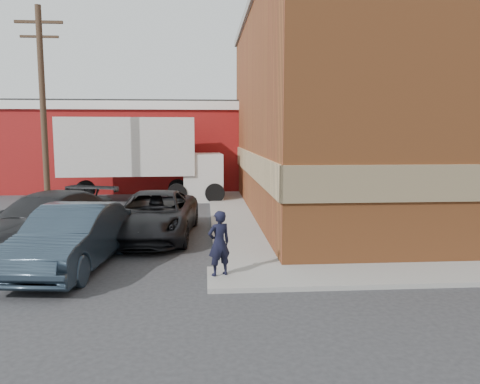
# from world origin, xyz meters

# --- Properties ---
(ground) EXTENTS (90.00, 90.00, 0.00)m
(ground) POSITION_xyz_m (0.00, 0.00, 0.00)
(ground) COLOR #28282B
(ground) RESTS_ON ground
(brick_building) EXTENTS (14.25, 18.25, 9.36)m
(brick_building) POSITION_xyz_m (8.50, 9.00, 4.68)
(brick_building) COLOR brown
(brick_building) RESTS_ON ground
(sidewalk_west) EXTENTS (1.80, 18.00, 0.12)m
(sidewalk_west) POSITION_xyz_m (0.60, 9.00, 0.06)
(sidewalk_west) COLOR gray
(sidewalk_west) RESTS_ON ground
(warehouse) EXTENTS (16.30, 8.30, 5.60)m
(warehouse) POSITION_xyz_m (-6.00, 20.00, 2.81)
(warehouse) COLOR maroon
(warehouse) RESTS_ON ground
(utility_pole) EXTENTS (2.00, 0.26, 9.00)m
(utility_pole) POSITION_xyz_m (-7.50, 9.00, 4.75)
(utility_pole) COLOR #453122
(utility_pole) RESTS_ON ground
(man) EXTENTS (0.70, 0.60, 1.63)m
(man) POSITION_xyz_m (-0.20, -0.77, 0.94)
(man) COLOR black
(man) RESTS_ON sidewalk_south
(sedan) EXTENTS (2.42, 5.36, 1.71)m
(sedan) POSITION_xyz_m (-4.11, 0.50, 0.85)
(sedan) COLOR #293644
(sedan) RESTS_ON ground
(suv_a) EXTENTS (3.04, 5.94, 1.61)m
(suv_a) POSITION_xyz_m (-2.31, 4.11, 0.80)
(suv_a) COLOR black
(suv_a) RESTS_ON ground
(suv_b) EXTENTS (4.10, 6.38, 1.72)m
(suv_b) POSITION_xyz_m (-5.63, 3.10, 0.86)
(suv_b) COLOR black
(suv_b) RESTS_ON ground
(box_truck) EXTENTS (9.08, 3.14, 4.42)m
(box_truck) POSITION_xyz_m (-3.71, 13.18, 2.55)
(box_truck) COLOR silver
(box_truck) RESTS_ON ground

